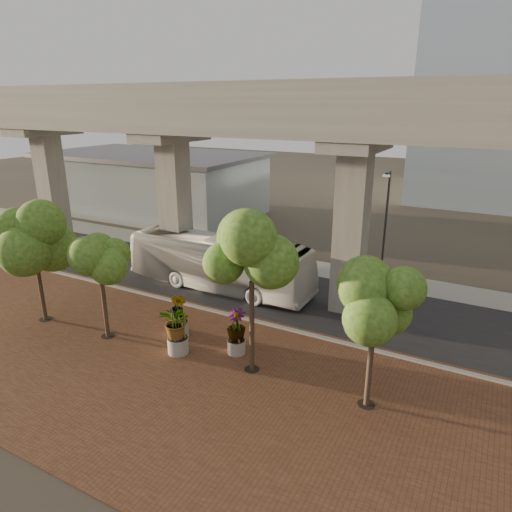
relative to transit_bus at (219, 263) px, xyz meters
The scene contains 18 objects.
ground 3.01m from the transit_bus, 29.62° to the right, with size 160.00×160.00×0.00m, color #3C372B.
brick_plaza 9.61m from the transit_bus, 76.96° to the right, with size 70.00×13.00×0.06m, color brown.
asphalt_road 2.85m from the transit_bus, 20.25° to the left, with size 90.00×8.00×0.04m, color black.
curb_strip 4.20m from the transit_bus, 56.41° to the right, with size 70.00×0.25×0.16m, color gray.
far_sidewalk 6.85m from the transit_bus, 71.25° to the left, with size 90.00×3.00×0.06m, color gray.
transit_viaduct 6.00m from the transit_bus, 20.25° to the left, with size 72.00×5.60×12.40m.
station_pavilion 23.24m from the transit_bus, 140.39° to the left, with size 23.00×13.00×6.30m.
transit_bus is the anchor object (origin of this frame).
fire_hydrant 6.21m from the transit_bus, 78.12° to the right, with size 0.55×0.50×1.10m.
planter_front 8.18m from the transit_bus, 71.22° to the right, with size 2.22×2.22×2.44m.
planter_right 8.22m from the transit_bus, 51.79° to the right, with size 2.10×2.10×2.24m.
planter_left 6.56m from the transit_bus, 75.57° to the right, with size 2.14×2.14×2.36m.
street_tree_far_west 10.70m from the transit_bus, 125.36° to the right, with size 4.00×4.00×6.44m.
street_tree_near_west 8.77m from the transit_bus, 100.53° to the right, with size 3.13×3.13×5.94m.
street_tree_near_east 10.45m from the transit_bus, 48.92° to the right, with size 4.04×4.04×7.26m.
street_tree_far_east 14.00m from the transit_bus, 32.57° to the right, with size 3.22×3.22×5.74m.
streetlamp_west 11.16m from the transit_bus, 144.40° to the left, with size 0.45×1.30×9.00m.
streetlamp_east 10.46m from the transit_bus, 24.44° to the left, with size 0.37×1.10×7.56m.
Camera 1 is at (12.81, -21.60, 11.40)m, focal length 32.00 mm.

